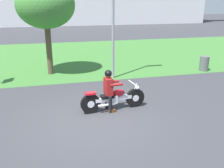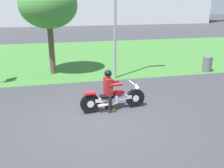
% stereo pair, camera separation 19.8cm
% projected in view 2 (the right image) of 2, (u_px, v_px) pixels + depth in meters
% --- Properties ---
extents(ground, '(120.00, 120.00, 0.00)m').
position_uv_depth(ground, '(97.00, 121.00, 7.69)').
color(ground, '#38383D').
extents(grass_verge, '(60.00, 12.00, 0.01)m').
position_uv_depth(grass_verge, '(73.00, 56.00, 16.93)').
color(grass_verge, '#3D7533').
rests_on(grass_verge, ground).
extents(motorcycle_lead, '(2.25, 0.66, 0.89)m').
position_uv_depth(motorcycle_lead, '(114.00, 99.00, 8.36)').
color(motorcycle_lead, black).
rests_on(motorcycle_lead, ground).
extents(rider_lead, '(0.58, 0.50, 1.41)m').
position_uv_depth(rider_lead, '(109.00, 87.00, 8.18)').
color(rider_lead, black).
rests_on(rider_lead, ground).
extents(tree_roadside, '(2.74, 2.74, 4.43)m').
position_uv_depth(tree_roadside, '(48.00, 5.00, 11.76)').
color(tree_roadside, brown).
rests_on(tree_roadside, ground).
extents(trash_can, '(0.47, 0.47, 0.78)m').
position_uv_depth(trash_can, '(207.00, 64.00, 13.04)').
color(trash_can, '#595E5B').
rests_on(trash_can, ground).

